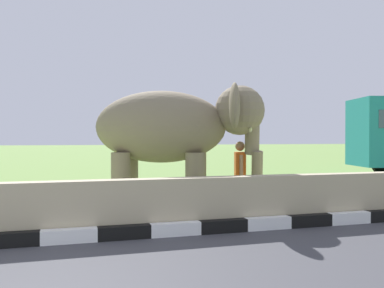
{
  "coord_description": "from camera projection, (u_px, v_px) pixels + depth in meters",
  "views": [
    {
      "loc": [
        0.93,
        -3.74,
        1.73
      ],
      "look_at": [
        3.71,
        5.47,
        1.6
      ],
      "focal_mm": 39.64,
      "sensor_mm": 36.0,
      "label": 1
    }
  ],
  "objects": [
    {
      "name": "barrier_parapet",
      "position": [
        127.0,
        207.0,
        7.52
      ],
      "size": [
        28.0,
        0.36,
        1.0
      ],
      "primitive_type": "cube",
      "color": "tan",
      "rests_on": "ground_plane"
    },
    {
      "name": "elephant",
      "position": [
        176.0,
        129.0,
        10.0
      ],
      "size": [
        4.06,
        3.11,
        2.97
      ],
      "color": "#7D6F58",
      "rests_on": "ground_plane"
    },
    {
      "name": "person_handler",
      "position": [
        240.0,
        172.0,
        10.19
      ],
      "size": [
        0.34,
        0.65,
        1.66
      ],
      "color": "navy",
      "rests_on": "ground_plane"
    }
  ]
}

